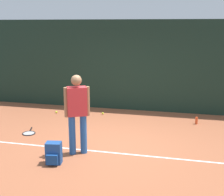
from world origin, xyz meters
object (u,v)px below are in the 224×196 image
(tennis_racket, at_px, (29,133))
(tennis_ball_by_fence, at_px, (103,113))
(backpack, at_px, (54,154))
(tennis_ball_near_player, at_px, (56,112))
(water_bottle, at_px, (196,121))
(tennis_player, at_px, (77,110))

(tennis_racket, bearing_deg, tennis_ball_by_fence, 126.98)
(backpack, height_order, tennis_ball_near_player, backpack)
(tennis_ball_near_player, relative_size, water_bottle, 0.33)
(backpack, relative_size, tennis_ball_near_player, 6.67)
(backpack, distance_m, water_bottle, 4.26)
(tennis_player, distance_m, water_bottle, 3.73)
(water_bottle, bearing_deg, tennis_ball_by_fence, 173.68)
(tennis_ball_near_player, height_order, tennis_ball_by_fence, same)
(tennis_player, xyz_separation_m, tennis_ball_near_player, (-1.66, 2.69, -0.93))
(tennis_racket, xyz_separation_m, tennis_ball_near_player, (-0.04, 1.83, 0.02))
(tennis_player, distance_m, tennis_racket, 2.07)
(backpack, bearing_deg, tennis_racket, 123.01)
(tennis_player, height_order, water_bottle, tennis_player)
(tennis_player, distance_m, tennis_ball_by_fence, 3.05)
(backpack, xyz_separation_m, tennis_ball_near_player, (-1.36, 3.27, -0.18))
(backpack, height_order, tennis_ball_by_fence, backpack)
(tennis_ball_near_player, bearing_deg, tennis_player, -58.25)
(backpack, xyz_separation_m, water_bottle, (2.85, 3.17, -0.11))
(tennis_player, height_order, backpack, tennis_player)
(tennis_racket, height_order, tennis_ball_near_player, tennis_ball_near_player)
(tennis_racket, xyz_separation_m, backpack, (1.31, -1.44, 0.20))
(water_bottle, bearing_deg, tennis_player, -134.54)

